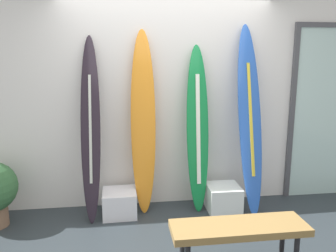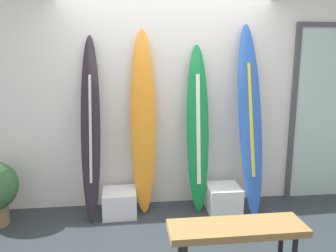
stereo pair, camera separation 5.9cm
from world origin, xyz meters
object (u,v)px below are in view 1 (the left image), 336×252
Objects in this scene: surfboard_charcoal at (91,131)px; surfboard_emerald at (198,130)px; surfboard_cobalt at (250,121)px; display_block_left at (223,198)px; display_block_center at (120,203)px; bench at (239,231)px; surfboard_sunset at (143,124)px; glass_door at (328,110)px.

surfboard_emerald is at bearing 2.43° from surfboard_charcoal.
display_block_left is (-0.30, -0.03, -0.95)m from surfboard_cobalt.
display_block_left is 1.25m from display_block_center.
surfboard_emerald is 1.76× the size of bench.
surfboard_emerald is 0.63m from surfboard_cobalt.
display_block_center is at bearing -175.19° from surfboard_emerald.
surfboard_sunset is 5.47× the size of display_block_center.
bench is (0.69, -1.42, -0.64)m from surfboard_sunset.
surfboard_emerald is at bearing 156.48° from display_block_left.
glass_door reaches higher than display_block_left.
display_block_center is at bearing 126.96° from bench.
display_block_left is at bearing -9.77° from surfboard_sunset.
glass_door is 2.00× the size of bench.
surfboard_emerald is (1.24, 0.05, -0.04)m from surfboard_charcoal.
surfboard_sunset is 1.26m from surfboard_cobalt.
surfboard_charcoal is 0.93m from display_block_center.
surfboard_cobalt reaches higher than surfboard_sunset.
surfboard_cobalt is (0.61, -0.10, 0.12)m from surfboard_emerald.
surfboard_emerald is 1.80m from glass_door.
bench is (0.04, -1.39, -0.55)m from surfboard_emerald.
display_block_center is (0.30, -0.03, -0.88)m from surfboard_charcoal.
bench is at bearing -113.47° from surfboard_cobalt.
surfboard_cobalt is 1.56m from bench.
surfboard_charcoal reaches higher than display_block_center.
surfboard_emerald is at bearing 4.81° from display_block_center.
surfboard_charcoal is at bearing 174.89° from display_block_center.
display_block_left is at bearing -2.93° from surfboard_charcoal.
surfboard_emerald is at bearing -2.79° from surfboard_sunset.
surfboard_emerald is 0.88× the size of glass_door.
bench is at bearing -53.04° from display_block_center.
surfboard_sunset is 5.44× the size of display_block_left.
glass_door is (2.43, 0.16, 0.09)m from surfboard_sunset.
surfboard_charcoal is 0.97× the size of surfboard_sunset.
surfboard_cobalt is at bearing -9.37° from surfboard_emerald.
surfboard_emerald is 0.89m from display_block_left.
display_block_left is at bearing -2.40° from display_block_center.
display_block_left is 0.35× the size of bench.
bench reaches higher than display_block_left.
glass_door is (1.18, 0.29, 0.06)m from surfboard_cobalt.
surfboard_charcoal reaches higher than display_block_left.
glass_door reaches higher than surfboard_charcoal.
glass_door is 2.46m from bench.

